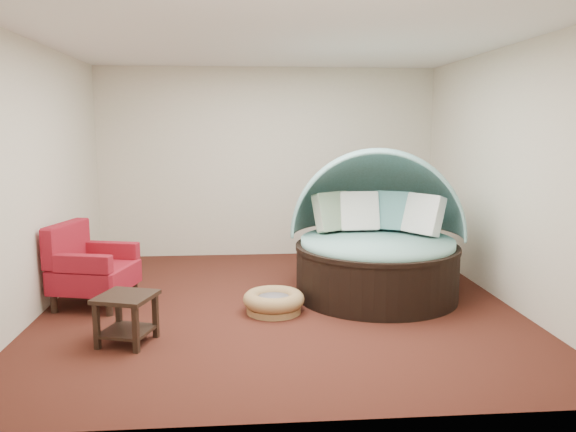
{
  "coord_description": "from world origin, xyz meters",
  "views": [
    {
      "loc": [
        -0.4,
        -5.92,
        1.92
      ],
      "look_at": [
        0.15,
        0.6,
        0.89
      ],
      "focal_mm": 35.0,
      "sensor_mm": 36.0,
      "label": 1
    }
  ],
  "objects": [
    {
      "name": "wall_left",
      "position": [
        -2.5,
        0.0,
        1.4
      ],
      "size": [
        0.0,
        5.0,
        5.0
      ],
      "primitive_type": "plane",
      "rotation": [
        1.57,
        0.0,
        1.57
      ],
      "color": "beige",
      "rests_on": "floor"
    },
    {
      "name": "ceiling",
      "position": [
        0.0,
        0.0,
        2.8
      ],
      "size": [
        5.0,
        5.0,
        0.0
      ],
      "primitive_type": "plane",
      "rotation": [
        3.14,
        0.0,
        0.0
      ],
      "color": "white",
      "rests_on": "wall_back"
    },
    {
      "name": "wall_right",
      "position": [
        2.5,
        0.0,
        1.4
      ],
      "size": [
        0.0,
        5.0,
        5.0
      ],
      "primitive_type": "plane",
      "rotation": [
        1.57,
        0.0,
        -1.57
      ],
      "color": "beige",
      "rests_on": "floor"
    },
    {
      "name": "wall_front",
      "position": [
        0.0,
        -2.5,
        1.4
      ],
      "size": [
        5.0,
        0.0,
        5.0
      ],
      "primitive_type": "plane",
      "rotation": [
        -1.57,
        0.0,
        0.0
      ],
      "color": "beige",
      "rests_on": "floor"
    },
    {
      "name": "pet_basket",
      "position": [
        -0.07,
        -0.26,
        0.12
      ],
      "size": [
        0.86,
        0.86,
        0.22
      ],
      "rotation": [
        0.0,
        0.0,
        0.43
      ],
      "color": "brown",
      "rests_on": "floor"
    },
    {
      "name": "canopy_daybed",
      "position": [
        1.15,
        0.32,
        0.79
      ],
      "size": [
        2.26,
        2.21,
        1.7
      ],
      "rotation": [
        0.0,
        0.0,
        -0.22
      ],
      "color": "black",
      "rests_on": "floor"
    },
    {
      "name": "red_armchair",
      "position": [
        -2.06,
        0.16,
        0.42
      ],
      "size": [
        0.93,
        0.93,
        0.91
      ],
      "rotation": [
        0.0,
        0.0,
        -0.24
      ],
      "color": "black",
      "rests_on": "floor"
    },
    {
      "name": "side_table",
      "position": [
        -1.44,
        -1.0,
        0.29
      ],
      "size": [
        0.59,
        0.59,
        0.45
      ],
      "rotation": [
        0.0,
        0.0,
        -0.31
      ],
      "color": "black",
      "rests_on": "floor"
    },
    {
      "name": "wall_back",
      "position": [
        0.0,
        2.5,
        1.4
      ],
      "size": [
        5.0,
        0.0,
        5.0
      ],
      "primitive_type": "plane",
      "rotation": [
        1.57,
        0.0,
        0.0
      ],
      "color": "beige",
      "rests_on": "floor"
    },
    {
      "name": "floor",
      "position": [
        0.0,
        0.0,
        0.0
      ],
      "size": [
        5.0,
        5.0,
        0.0
      ],
      "primitive_type": "plane",
      "color": "#481C14",
      "rests_on": "ground"
    }
  ]
}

